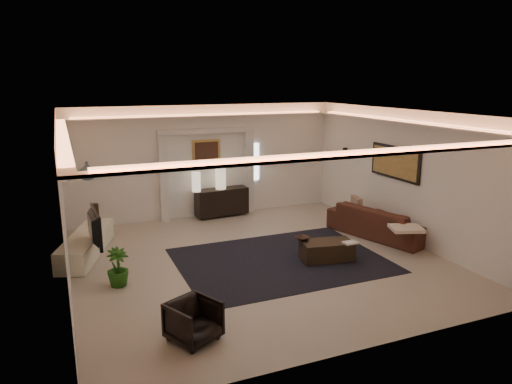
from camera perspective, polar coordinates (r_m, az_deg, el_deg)
name	(u,v)px	position (r m, az deg, el deg)	size (l,w,h in m)	color
floor	(258,260)	(9.53, 0.27, -8.22)	(7.00, 7.00, 0.00)	#B1A894
ceiling	(258,114)	(8.88, 0.30, 9.46)	(7.00, 7.00, 0.00)	white
wall_back	(206,161)	(12.33, -6.05, 3.71)	(7.00, 7.00, 0.00)	white
wall_front	(366,247)	(6.15, 13.13, -6.55)	(7.00, 7.00, 0.00)	white
wall_left	(63,208)	(8.42, -22.26, -1.79)	(7.00, 7.00, 0.00)	white
wall_right	(404,176)	(10.91, 17.50, 1.89)	(7.00, 7.00, 0.00)	white
cove_soffit	(258,129)	(8.90, 0.29, 7.66)	(7.00, 7.00, 0.04)	silver
daylight_slit	(254,162)	(12.77, -0.19, 3.66)	(0.25, 0.03, 1.00)	white
area_rug	(281,260)	(9.51, 2.99, -8.25)	(4.00, 3.00, 0.01)	black
pilaster_left	(164,179)	(12.03, -11.12, 1.59)	(0.22, 0.20, 2.20)	silver
pilaster_right	(249,172)	(12.67, -0.89, 2.43)	(0.22, 0.20, 2.20)	silver
alcove_header	(207,131)	(12.13, -6.00, 7.36)	(2.52, 0.20, 0.12)	silver
painting_frame	(206,154)	(12.27, -6.03, 4.61)	(0.74, 0.04, 0.74)	tan
painting_canvas	(207,154)	(12.25, -6.00, 4.59)	(0.62, 0.02, 0.62)	#4C2D1E
art_panel_frame	(395,163)	(11.07, 16.48, 3.44)	(0.04, 1.64, 0.74)	black
art_panel_gold	(394,163)	(11.05, 16.38, 3.43)	(0.02, 1.50, 0.62)	tan
wall_sconce	(345,152)	(12.54, 10.72, 4.77)	(0.12, 0.12, 0.22)	black
wall_niche	(65,180)	(9.74, -22.13, 1.39)	(0.10, 0.55, 0.04)	silver
console	(222,201)	(12.41, -4.16, -1.15)	(1.38, 0.43, 0.69)	black
lamp_left	(196,178)	(12.01, -7.26, 1.67)	(0.22, 0.22, 0.49)	#F7E6C6
lamp_right	(221,176)	(12.25, -4.30, 1.97)	(0.27, 0.27, 0.60)	beige
media_ledge	(86,244)	(10.32, -19.82, -5.98)	(0.58, 2.31, 0.43)	white
tv	(90,227)	(9.52, -19.47, -4.04)	(0.15, 1.16, 0.67)	black
figurine	(96,212)	(11.13, -18.82, -2.28)	(0.14, 0.14, 0.38)	black
ginger_jar	(87,171)	(9.46, -19.74, 2.45)	(0.33, 0.33, 0.34)	#474F5A
plant	(118,267)	(8.62, -16.39, -8.74)	(0.38, 0.38, 0.68)	#205212
sofa	(379,221)	(11.19, 14.68, -3.46)	(0.93, 2.38, 0.69)	#361C12
throw_blanket	(406,228)	(10.15, 17.72, -4.21)	(0.63, 0.52, 0.07)	white
throw_pillow	(356,206)	(11.61, 12.05, -1.67)	(0.13, 0.45, 0.45)	#A2816A
coffee_table	(327,250)	(9.55, 8.55, -7.00)	(1.00, 0.55, 0.37)	black
bowl	(303,237)	(9.50, 5.67, -5.48)	(0.28, 0.28, 0.07)	#302019
magazine	(350,242)	(9.44, 11.33, -5.94)	(0.28, 0.20, 0.03)	beige
armchair	(194,321)	(6.75, -7.56, -15.22)	(0.62, 0.63, 0.58)	black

